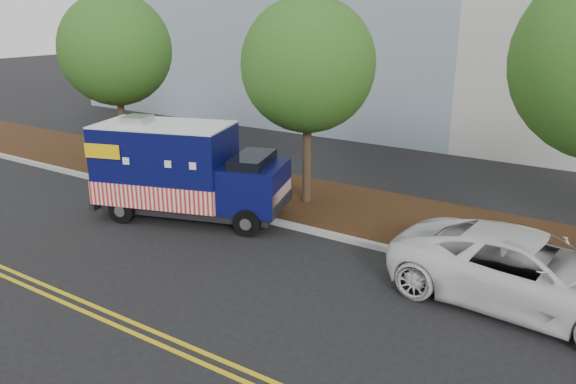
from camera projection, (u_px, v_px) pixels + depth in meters
The scene contains 10 objects.
ground at pixel (230, 236), 15.04m from camera, with size 120.00×120.00×0.00m, color black.
curb at pixel (261, 218), 16.13m from camera, with size 120.00×0.18×0.15m, color #9E9E99.
mulch_strip at pixel (299, 199), 17.80m from camera, with size 120.00×4.00×0.15m, color #321C0E.
centerline_near at pixel (93, 306), 11.51m from camera, with size 120.00×0.10×0.01m, color gold.
centerline_far at pixel (83, 311), 11.31m from camera, with size 120.00×0.10×0.01m, color gold.
tree_a at pixel (115, 50), 20.62m from camera, with size 4.10×4.10×6.44m.
tree_b at pixel (308, 65), 16.08m from camera, with size 3.90×3.90×6.23m.
sign_post at pixel (189, 161), 17.85m from camera, with size 0.06×0.06×2.40m, color #473828.
food_truck at pixel (182, 173), 16.09m from camera, with size 5.86×3.60×2.91m.
white_car at pixel (528, 272), 11.30m from camera, with size 2.52×5.46×1.52m, color white.
Camera 1 is at (8.98, -10.77, 5.80)m, focal length 35.00 mm.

